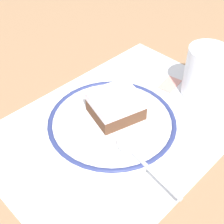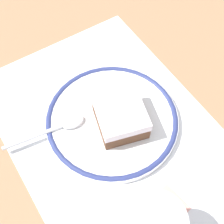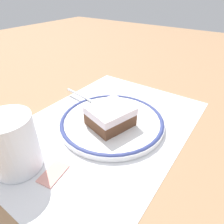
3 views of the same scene
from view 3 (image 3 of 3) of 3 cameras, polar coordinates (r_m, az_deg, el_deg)
ground_plane at (r=0.44m, az=-2.35°, el=-4.09°), size 2.40×2.40×0.00m
placemat at (r=0.44m, az=-2.35°, el=-4.01°), size 0.47×0.33×0.00m
plate at (r=0.44m, az=0.00°, el=-2.65°), size 0.23×0.23×0.01m
cake_slice at (r=0.41m, az=-0.42°, el=-1.02°), size 0.10×0.10×0.04m
spoon at (r=0.50m, az=-5.70°, el=3.06°), size 0.04×0.14×0.01m
cup at (r=0.36m, az=-26.23°, el=-9.00°), size 0.08×0.08×0.10m
sugar_packet at (r=0.35m, az=-16.47°, el=-16.20°), size 0.05×0.04×0.01m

